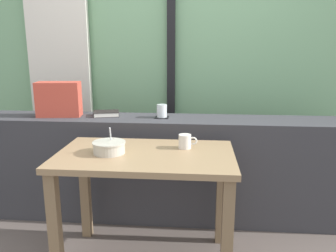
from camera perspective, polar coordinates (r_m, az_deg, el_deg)
outdoor_backdrop at (r=3.17m, az=1.02°, el=14.90°), size 4.80×0.08×2.80m
curtain_left_panel at (r=3.31m, az=-17.72°, el=11.62°), size 0.56×0.06×2.50m
window_divider_post at (r=3.10m, az=0.52°, el=13.08°), size 0.07×0.05×2.60m
dark_console_ledge at (r=2.65m, az=-0.14°, el=-7.03°), size 2.80×0.37×0.79m
breakfast_table at (r=2.03m, az=-3.73°, el=-7.87°), size 1.03×0.61×0.71m
coaster_square at (r=2.55m, az=-1.03°, el=1.46°), size 0.10×0.10×0.00m
juice_glass at (r=2.54m, az=-1.03°, el=2.45°), size 0.07×0.07×0.09m
closed_book at (r=2.66m, az=-10.29°, el=2.06°), size 0.22×0.18×0.04m
throw_pillow at (r=2.71m, az=-17.73°, el=4.27°), size 0.33×0.18×0.26m
soup_bowl at (r=2.01m, az=-9.79°, el=-3.54°), size 0.19×0.19×0.16m
ceramic_mug at (r=2.07m, az=2.88°, el=-2.58°), size 0.11×0.08×0.08m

